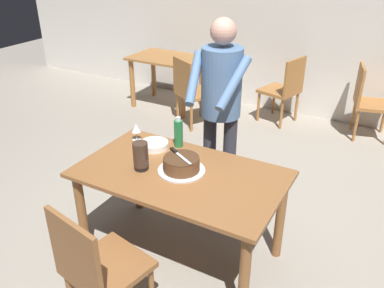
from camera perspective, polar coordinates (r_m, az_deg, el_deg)
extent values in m
plane|color=gray|center=(3.30, -1.51, -15.23)|extent=(14.00, 14.00, 0.00)
cube|color=silver|center=(5.65, 16.57, 17.13)|extent=(10.00, 0.12, 2.70)
cube|color=brown|center=(2.86, -1.69, -4.28)|extent=(1.47, 0.86, 0.03)
cylinder|color=brown|center=(3.19, -15.34, -9.79)|extent=(0.07, 0.07, 0.72)
cylinder|color=brown|center=(2.62, 7.41, -18.56)|extent=(0.07, 0.07, 0.72)
cylinder|color=brown|center=(3.62, -7.76, -4.13)|extent=(0.07, 0.07, 0.72)
cylinder|color=brown|center=(3.13, 12.42, -10.15)|extent=(0.07, 0.07, 0.72)
cylinder|color=silver|center=(2.86, -1.46, -3.76)|extent=(0.34, 0.34, 0.01)
cylinder|color=brown|center=(2.84, -1.47, -2.88)|extent=(0.26, 0.26, 0.09)
cylinder|color=#432A18|center=(2.81, -1.49, -2.01)|extent=(0.25, 0.25, 0.01)
cube|color=silver|center=(2.79, -1.28, -2.01)|extent=(0.18, 0.12, 0.00)
cube|color=black|center=(2.89, -2.58, -0.94)|extent=(0.08, 0.06, 0.02)
cylinder|color=white|center=(3.19, -5.33, -0.44)|extent=(0.22, 0.22, 0.01)
cylinder|color=white|center=(3.19, -5.34, -0.28)|extent=(0.22, 0.22, 0.01)
cylinder|color=white|center=(3.18, -5.35, -0.12)|extent=(0.22, 0.22, 0.01)
cylinder|color=white|center=(3.18, -5.36, 0.04)|extent=(0.22, 0.22, 0.01)
cylinder|color=white|center=(3.17, -5.36, 0.20)|extent=(0.22, 0.22, 0.01)
cylinder|color=silver|center=(3.33, -7.84, 0.61)|extent=(0.07, 0.07, 0.00)
cylinder|color=silver|center=(3.32, -7.88, 1.18)|extent=(0.01, 0.01, 0.07)
cone|color=silver|center=(3.29, -7.96, 2.28)|extent=(0.08, 0.08, 0.07)
cylinder|color=#1E6B38|center=(3.16, -1.94, 1.50)|extent=(0.07, 0.07, 0.22)
cylinder|color=silver|center=(3.11, -1.98, 3.58)|extent=(0.04, 0.04, 0.03)
cylinder|color=black|center=(2.90, -7.19, -3.29)|extent=(0.10, 0.10, 0.03)
cylinder|color=#3F2D23|center=(2.85, -7.31, -1.47)|extent=(0.11, 0.11, 0.18)
cylinder|color=#2D2D38|center=(3.46, 5.23, -3.38)|extent=(0.11, 0.11, 0.95)
cylinder|color=#2D2D38|center=(3.51, 2.46, -2.78)|extent=(0.11, 0.11, 0.95)
cylinder|color=#4C6B93|center=(3.18, 4.25, 8.70)|extent=(0.32, 0.32, 0.55)
sphere|color=tan|center=(3.08, 4.51, 15.70)|extent=(0.20, 0.20, 0.20)
cylinder|color=#4C6B93|center=(2.94, 5.95, 8.60)|extent=(0.12, 0.42, 0.34)
cylinder|color=#4C6B93|center=(3.05, 0.32, 9.40)|extent=(0.19, 0.42, 0.34)
cube|color=brown|center=(2.63, -11.83, -16.71)|extent=(0.52, 0.52, 0.04)
cylinder|color=brown|center=(2.96, -10.87, -16.43)|extent=(0.04, 0.04, 0.41)
cube|color=brown|center=(2.38, -16.34, -14.78)|extent=(0.44, 0.12, 0.45)
cube|color=#9E6633|center=(5.82, -3.65, 12.12)|extent=(1.00, 0.70, 0.03)
cylinder|color=#9E6633|center=(5.95, -8.48, 8.49)|extent=(0.07, 0.07, 0.71)
cylinder|color=#9E6633|center=(5.50, -1.31, 7.21)|extent=(0.07, 0.07, 0.71)
cylinder|color=#9E6633|center=(6.37, -5.49, 9.91)|extent=(0.07, 0.07, 0.71)
cylinder|color=#9E6633|center=(5.95, 1.39, 8.79)|extent=(0.07, 0.07, 0.71)
cube|color=#9E6633|center=(5.37, 24.40, 5.10)|extent=(0.53, 0.53, 0.04)
cylinder|color=#9E6633|center=(5.65, 25.56, 3.40)|extent=(0.04, 0.04, 0.41)
cylinder|color=#9E6633|center=(5.59, 21.93, 3.88)|extent=(0.04, 0.04, 0.41)
cylinder|color=#9E6633|center=(5.26, 22.23, 2.39)|extent=(0.04, 0.04, 0.41)
cube|color=#9E6633|center=(5.26, 22.71, 7.86)|extent=(0.13, 0.43, 0.45)
cube|color=#9E6633|center=(5.49, 12.26, 7.39)|extent=(0.54, 0.54, 0.04)
cylinder|color=#9E6633|center=(5.52, 9.41, 5.25)|extent=(0.04, 0.04, 0.41)
cylinder|color=#9E6633|center=(5.80, 11.54, 6.16)|extent=(0.04, 0.04, 0.41)
cylinder|color=#9E6633|center=(5.33, 12.57, 4.18)|extent=(0.04, 0.04, 0.41)
cylinder|color=#9E6633|center=(5.63, 14.60, 5.17)|extent=(0.04, 0.04, 0.41)
cube|color=#9E6633|center=(5.31, 14.38, 9.30)|extent=(0.15, 0.43, 0.45)
cube|color=#9E6633|center=(5.28, 0.63, 7.22)|extent=(0.60, 0.60, 0.04)
cylinder|color=#9E6633|center=(5.59, 1.26, 5.91)|extent=(0.04, 0.04, 0.41)
cylinder|color=#9E6633|center=(5.31, 3.32, 4.68)|extent=(0.04, 0.04, 0.41)
cylinder|color=#9E6633|center=(5.42, -2.04, 5.21)|extent=(0.04, 0.04, 0.41)
cylinder|color=#9E6633|center=(5.13, -0.08, 3.91)|extent=(0.04, 0.04, 0.41)
cube|color=#9E6633|center=(5.10, -1.36, 9.41)|extent=(0.39, 0.25, 0.45)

